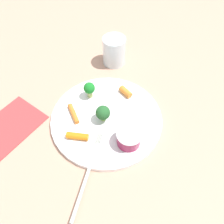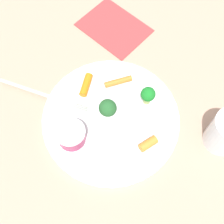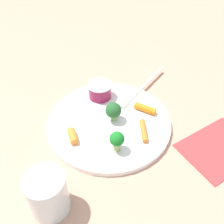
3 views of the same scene
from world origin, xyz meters
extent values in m
plane|color=tan|center=(0.00, 0.00, 0.00)|extent=(2.40, 2.40, 0.00)
cylinder|color=white|center=(0.00, 0.00, 0.01)|extent=(0.27, 0.27, 0.01)
cylinder|color=maroon|center=(0.01, 0.09, 0.03)|extent=(0.05, 0.05, 0.03)
cylinder|color=silver|center=(0.01, 0.09, 0.05)|extent=(0.06, 0.06, 0.00)
cylinder|color=#86BB57|center=(0.01, 0.00, 0.02)|extent=(0.01, 0.01, 0.02)
sphere|color=#255B2A|center=(0.01, 0.00, 0.04)|extent=(0.03, 0.03, 0.03)
cylinder|color=#9BAC5F|center=(-0.01, -0.08, 0.02)|extent=(0.01, 0.01, 0.02)
sphere|color=#197A26|center=(-0.01, -0.08, 0.04)|extent=(0.03, 0.03, 0.03)
cylinder|color=orange|center=(0.06, -0.06, 0.02)|extent=(0.03, 0.06, 0.01)
cylinder|color=orange|center=(-0.09, -0.02, 0.02)|extent=(0.02, 0.04, 0.02)
cylinder|color=orange|center=(0.09, 0.00, 0.02)|extent=(0.04, 0.05, 0.02)
cube|color=beige|center=(0.13, 0.09, 0.01)|extent=(0.15, 0.10, 0.00)
cube|color=beige|center=(0.06, 0.03, 0.01)|extent=(0.02, 0.02, 0.00)
cube|color=beige|center=(0.05, 0.03, 0.01)|extent=(0.02, 0.02, 0.00)
cube|color=beige|center=(0.05, 0.04, 0.01)|extent=(0.02, 0.02, 0.00)
cube|color=beige|center=(0.05, 0.04, 0.01)|extent=(0.02, 0.02, 0.00)
cylinder|color=silver|center=(-0.16, -0.15, 0.04)|extent=(0.07, 0.07, 0.08)
cube|color=#AE383A|center=(0.19, -0.14, 0.00)|extent=(0.17, 0.14, 0.00)
camera|label=1|loc=(0.21, 0.25, 0.47)|focal=37.04mm
camera|label=2|loc=(-0.20, 0.14, 0.57)|focal=49.70mm
camera|label=3|loc=(-0.14, -0.39, 0.43)|focal=42.90mm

